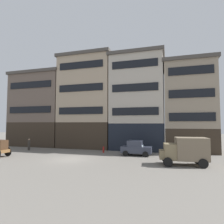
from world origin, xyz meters
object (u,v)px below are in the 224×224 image
object	(u,v)px
fire_hydrant_curbside	(103,149)
delivery_truck_near	(185,150)
sedan_dark	(136,148)
pedestrian_officer	(29,143)

from	to	relation	value
fire_hydrant_curbside	delivery_truck_near	bearing A→B (deg)	-27.29
sedan_dark	pedestrian_officer	size ratio (longest dim) A/B	2.08
fire_hydrant_curbside	pedestrian_officer	bearing A→B (deg)	-175.16
sedan_dark	pedestrian_officer	xyz separation A→B (m)	(-15.99, 0.07, 0.07)
delivery_truck_near	sedan_dark	bearing A→B (deg)	142.35
sedan_dark	fire_hydrant_curbside	distance (m)	4.77
sedan_dark	delivery_truck_near	bearing A→B (deg)	-37.65
delivery_truck_near	sedan_dark	world-z (taller)	delivery_truck_near
delivery_truck_near	sedan_dark	distance (m)	6.74
sedan_dark	fire_hydrant_curbside	bearing A→B (deg)	167.46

